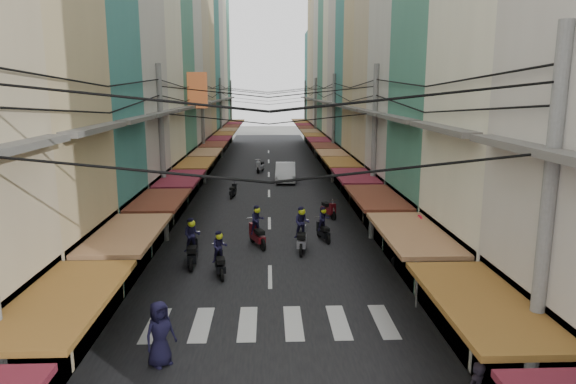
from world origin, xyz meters
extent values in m
plane|color=slate|center=(0.00, 0.00, 0.00)|extent=(160.00, 160.00, 0.00)
cube|color=black|center=(0.00, 20.00, 0.01)|extent=(10.00, 80.00, 0.02)
cube|color=gray|center=(-6.50, 20.00, 0.03)|extent=(3.00, 80.00, 0.06)
cube|color=gray|center=(6.50, 20.00, 0.03)|extent=(3.00, 80.00, 0.06)
cube|color=silver|center=(-3.50, -6.00, 0.03)|extent=(0.55, 2.40, 0.01)
cube|color=silver|center=(-2.10, -6.00, 0.03)|extent=(0.55, 2.40, 0.01)
cube|color=silver|center=(-0.70, -6.00, 0.03)|extent=(0.55, 2.40, 0.01)
cube|color=silver|center=(0.70, -6.00, 0.03)|extent=(0.55, 2.40, 0.01)
cube|color=silver|center=(2.10, -6.00, 0.03)|extent=(0.55, 2.40, 0.01)
cube|color=silver|center=(3.50, -6.00, 0.03)|extent=(0.55, 2.40, 0.01)
cube|color=brown|center=(-4.10, -10.98, 3.00)|extent=(1.80, 4.34, 0.12)
cube|color=#595651|center=(-4.75, -10.98, 6.00)|extent=(0.50, 4.24, 0.15)
cube|color=black|center=(-5.60, -6.27, 1.60)|extent=(1.20, 4.52, 3.20)
cube|color=#906441|center=(-4.10, -6.27, 3.00)|extent=(1.80, 4.33, 0.12)
cube|color=#595651|center=(-4.75, -6.27, 6.00)|extent=(0.50, 4.23, 0.15)
cube|color=teal|center=(-8.00, -1.76, 9.62)|extent=(6.00, 4.30, 19.25)
cube|color=black|center=(-5.60, -1.76, 1.60)|extent=(1.20, 4.13, 3.20)
cube|color=#5C291A|center=(-4.10, -1.76, 3.00)|extent=(1.80, 3.96, 0.12)
cube|color=#595651|center=(-4.75, -1.76, 6.00)|extent=(0.50, 3.87, 0.15)
cube|color=beige|center=(-8.00, 2.96, 10.47)|extent=(6.00, 5.14, 20.93)
cube|color=black|center=(-5.60, 2.96, 1.60)|extent=(1.20, 4.94, 3.20)
cube|color=maroon|center=(-4.10, 2.96, 3.00)|extent=(1.80, 4.73, 0.12)
cube|color=#595651|center=(-4.75, 2.96, 6.00)|extent=(0.50, 4.63, 0.15)
cube|color=beige|center=(-8.00, 8.00, 8.72)|extent=(6.00, 4.95, 17.43)
cube|color=black|center=(-5.60, 8.00, 1.60)|extent=(1.20, 4.75, 3.20)
cube|color=brown|center=(-4.10, 8.00, 3.00)|extent=(1.80, 4.56, 0.12)
cube|color=#595651|center=(-4.75, 8.00, 6.00)|extent=(0.50, 4.46, 0.15)
cube|color=#44856D|center=(-8.00, 12.98, 8.16)|extent=(6.00, 4.99, 16.32)
cube|color=black|center=(-5.60, 12.98, 1.60)|extent=(1.20, 4.80, 3.20)
cube|color=#906441|center=(-4.10, 12.98, 3.00)|extent=(1.80, 4.60, 0.12)
cube|color=#595651|center=(-4.75, 12.98, 6.00)|extent=(0.50, 4.50, 0.15)
cube|color=beige|center=(-8.00, 17.80, 11.44)|extent=(6.00, 4.65, 22.87)
cube|color=black|center=(-5.60, 17.80, 1.60)|extent=(1.20, 4.46, 3.20)
cube|color=#5C291A|center=(-4.10, 17.80, 3.00)|extent=(1.80, 4.27, 0.12)
cube|color=#595651|center=(-4.75, 17.80, 6.00)|extent=(0.50, 4.18, 0.15)
cube|color=tan|center=(-8.00, 22.57, 10.29)|extent=(6.00, 4.89, 20.58)
cube|color=black|center=(-5.60, 22.57, 1.60)|extent=(1.20, 4.70, 3.20)
cube|color=maroon|center=(-4.10, 22.57, 3.00)|extent=(1.80, 4.50, 0.12)
cube|color=#595651|center=(-4.75, 22.57, 6.00)|extent=(0.50, 4.40, 0.15)
cube|color=tan|center=(-8.00, 27.27, 9.22)|extent=(6.00, 4.52, 18.44)
cube|color=black|center=(-5.60, 27.27, 1.60)|extent=(1.20, 4.34, 3.20)
cube|color=brown|center=(-4.10, 27.27, 3.00)|extent=(1.80, 4.16, 0.12)
cube|color=#595651|center=(-4.75, 27.27, 6.00)|extent=(0.50, 4.07, 0.15)
cube|color=teal|center=(-8.00, 32.13, 10.31)|extent=(6.00, 5.20, 20.63)
cube|color=black|center=(-5.60, 32.13, 1.60)|extent=(1.20, 4.99, 3.20)
cube|color=#906441|center=(-4.10, 32.13, 3.00)|extent=(1.80, 4.78, 0.12)
cube|color=#595651|center=(-4.75, 32.13, 6.00)|extent=(0.50, 4.68, 0.15)
cube|color=beige|center=(-8.00, 37.20, 11.85)|extent=(6.00, 4.94, 23.70)
cube|color=black|center=(-5.60, 37.20, 1.60)|extent=(1.20, 4.74, 3.20)
cube|color=#5C291A|center=(-4.10, 37.20, 3.00)|extent=(1.80, 4.55, 0.12)
cube|color=#595651|center=(-4.75, 37.20, 6.00)|extent=(0.50, 4.45, 0.15)
cube|color=beige|center=(-8.00, 42.14, 10.56)|extent=(6.00, 4.96, 21.12)
cube|color=black|center=(-5.60, 42.14, 1.60)|extent=(1.20, 4.76, 3.20)
cube|color=maroon|center=(-4.10, 42.14, 3.00)|extent=(1.80, 4.56, 0.12)
cube|color=#595651|center=(-4.75, 42.14, 6.00)|extent=(0.50, 4.46, 0.15)
cube|color=#44856D|center=(-8.00, 47.14, 9.95)|extent=(6.00, 5.04, 19.90)
cube|color=black|center=(-5.60, 47.14, 1.60)|extent=(1.20, 4.84, 3.20)
cube|color=brown|center=(-4.10, 47.14, 3.00)|extent=(1.80, 4.64, 0.12)
cube|color=#595651|center=(-4.75, 47.14, 6.00)|extent=(0.50, 4.54, 0.15)
cube|color=#542813|center=(-4.40, 12.00, 7.00)|extent=(1.20, 0.40, 2.20)
cube|color=black|center=(5.60, -11.40, 1.60)|extent=(1.20, 4.54, 3.20)
cube|color=brown|center=(4.10, -11.40, 3.00)|extent=(1.80, 4.35, 0.12)
cube|color=#595651|center=(4.75, -11.40, 6.00)|extent=(0.50, 4.25, 0.15)
cube|color=black|center=(5.60, -6.55, 1.60)|extent=(1.20, 4.78, 3.20)
cube|color=#906441|center=(4.10, -6.55, 3.00)|extent=(1.80, 4.58, 0.12)
cube|color=#595651|center=(4.75, -6.55, 6.00)|extent=(0.50, 4.48, 0.15)
cube|color=#44856D|center=(8.00, -1.55, 7.54)|extent=(6.00, 5.03, 15.08)
cube|color=black|center=(5.60, -1.55, 1.60)|extent=(1.20, 4.83, 3.20)
cube|color=#5C291A|center=(4.10, -1.55, 3.00)|extent=(1.80, 4.63, 0.12)
cube|color=#595651|center=(4.75, -1.55, 6.00)|extent=(0.50, 4.53, 0.15)
cube|color=beige|center=(8.00, 3.36, 10.83)|extent=(6.00, 4.79, 21.66)
cube|color=black|center=(5.60, 3.36, 1.60)|extent=(1.20, 4.60, 3.20)
cube|color=maroon|center=(4.10, 3.36, 3.00)|extent=(1.80, 4.41, 0.12)
cube|color=#595651|center=(4.75, 3.36, 6.00)|extent=(0.50, 4.31, 0.15)
cube|color=tan|center=(8.00, 8.02, 10.37)|extent=(6.00, 4.52, 20.74)
cube|color=black|center=(5.60, 8.02, 1.60)|extent=(1.20, 4.34, 3.20)
cube|color=brown|center=(4.10, 8.02, 3.00)|extent=(1.80, 4.16, 0.12)
cube|color=#595651|center=(4.75, 8.02, 6.00)|extent=(0.50, 4.07, 0.15)
cube|color=tan|center=(8.00, 12.34, 7.06)|extent=(6.00, 4.12, 14.13)
cube|color=black|center=(5.60, 12.34, 1.60)|extent=(1.20, 3.96, 3.20)
cube|color=#906441|center=(4.10, 12.34, 3.00)|extent=(1.80, 3.79, 0.12)
cube|color=#595651|center=(4.75, 12.34, 6.00)|extent=(0.50, 3.71, 0.15)
cube|color=teal|center=(8.00, 16.61, 8.84)|extent=(6.00, 4.40, 17.68)
cube|color=black|center=(5.60, 16.61, 1.60)|extent=(1.20, 4.23, 3.20)
cube|color=#5C291A|center=(4.10, 16.61, 3.00)|extent=(1.80, 4.05, 0.12)
cube|color=#595651|center=(4.75, 16.61, 6.00)|extent=(0.50, 3.96, 0.15)
cube|color=beige|center=(8.00, 21.13, 11.30)|extent=(6.00, 4.64, 22.59)
cube|color=black|center=(5.60, 21.13, 1.60)|extent=(1.20, 4.45, 3.20)
cube|color=maroon|center=(4.10, 21.13, 3.00)|extent=(1.80, 4.26, 0.12)
cube|color=#595651|center=(4.75, 21.13, 6.00)|extent=(0.50, 4.17, 0.15)
cube|color=beige|center=(8.00, 25.45, 10.63)|extent=(6.00, 4.00, 21.25)
cube|color=black|center=(5.60, 25.45, 1.60)|extent=(1.20, 3.84, 3.20)
cube|color=brown|center=(4.10, 25.45, 3.00)|extent=(1.80, 3.68, 0.12)
cube|color=#595651|center=(4.75, 25.45, 6.00)|extent=(0.50, 3.60, 0.15)
cube|color=#44856D|center=(8.00, 29.95, 11.16)|extent=(6.00, 5.01, 22.33)
cube|color=black|center=(5.60, 29.95, 1.60)|extent=(1.20, 4.81, 3.20)
cube|color=#906441|center=(4.10, 29.95, 3.00)|extent=(1.80, 4.61, 0.12)
cube|color=#595651|center=(4.75, 29.95, 6.00)|extent=(0.50, 4.51, 0.15)
cube|color=beige|center=(8.00, 34.96, 9.86)|extent=(6.00, 5.00, 19.71)
cube|color=black|center=(5.60, 34.96, 1.60)|extent=(1.20, 4.80, 3.20)
cube|color=#5C291A|center=(4.10, 34.96, 3.00)|extent=(1.80, 4.60, 0.12)
cube|color=#595651|center=(4.75, 34.96, 6.00)|extent=(0.50, 4.50, 0.15)
cube|color=tan|center=(8.00, 39.61, 8.43)|extent=(6.00, 4.32, 16.86)
cube|color=black|center=(5.60, 39.61, 1.60)|extent=(1.20, 4.15, 3.20)
cube|color=maroon|center=(4.10, 39.61, 3.00)|extent=(1.80, 3.97, 0.12)
cube|color=#595651|center=(4.75, 39.61, 6.00)|extent=(0.50, 3.89, 0.15)
cube|color=tan|center=(8.00, 43.94, 9.98)|extent=(6.00, 4.33, 19.96)
cube|color=black|center=(5.60, 43.94, 1.60)|extent=(1.20, 4.16, 3.20)
cube|color=brown|center=(4.10, 43.94, 3.00)|extent=(1.80, 3.99, 0.12)
cube|color=#595651|center=(4.75, 43.94, 6.00)|extent=(0.50, 3.90, 0.15)
cube|color=teal|center=(8.00, 48.54, 7.17)|extent=(6.00, 4.88, 14.34)
cube|color=black|center=(5.60, 48.54, 1.60)|extent=(1.20, 4.68, 3.20)
cube|color=#906441|center=(4.10, 48.54, 3.00)|extent=(1.80, 4.49, 0.12)
cube|color=#595651|center=(4.75, 48.54, 6.00)|extent=(0.50, 4.39, 0.15)
cylinder|color=gray|center=(4.90, -12.00, 4.10)|extent=(0.26, 0.26, 8.20)
cylinder|color=gray|center=(-4.90, 3.00, 4.10)|extent=(0.26, 0.26, 8.20)
cylinder|color=gray|center=(4.90, 3.00, 4.10)|extent=(0.26, 0.26, 8.20)
cylinder|color=gray|center=(-4.90, 18.00, 4.10)|extent=(0.26, 0.26, 8.20)
cylinder|color=gray|center=(4.90, 18.00, 4.10)|extent=(0.26, 0.26, 8.20)
cylinder|color=gray|center=(-4.90, 33.00, 4.10)|extent=(0.26, 0.26, 8.20)
cylinder|color=gray|center=(4.90, 33.00, 4.10)|extent=(0.26, 0.26, 8.20)
cylinder|color=gray|center=(-4.90, 48.00, 4.10)|extent=(0.26, 0.26, 8.20)
cylinder|color=gray|center=(4.90, 48.00, 4.10)|extent=(0.26, 0.26, 8.20)
imported|color=silver|center=(1.30, 18.79, 0.00)|extent=(5.18, 2.20, 1.80)
imported|color=black|center=(6.46, 0.43, 0.00)|extent=(1.54, 1.02, 0.99)
cylinder|color=black|center=(-1.91, -1.16, 0.26)|extent=(0.10, 0.51, 0.51)
cylinder|color=black|center=(-1.91, -2.44, 0.26)|extent=(0.10, 0.51, 0.51)
cube|color=black|center=(-1.91, -1.80, 0.41)|extent=(0.33, 1.13, 0.28)
cube|color=black|center=(-1.91, -2.04, 0.71)|extent=(0.31, 0.54, 0.18)
cube|color=black|center=(-1.91, -1.26, 0.64)|extent=(0.29, 0.28, 0.54)
imported|color=#1E1A3E|center=(-1.91, -1.80, 0.54)|extent=(0.52, 0.37, 1.30)
sphere|color=yellow|center=(-1.91, -1.80, 1.52)|extent=(0.28, 0.28, 0.28)
cylinder|color=black|center=(2.55, 3.26, 0.23)|extent=(0.09, 0.47, 0.47)
cylinder|color=black|center=(2.55, 2.09, 0.23)|extent=(0.09, 0.47, 0.47)
cube|color=black|center=(2.55, 2.68, 0.38)|extent=(0.31, 1.04, 0.25)
cube|color=black|center=(2.55, 2.45, 0.65)|extent=(0.29, 0.50, 0.16)
cube|color=black|center=(2.55, 3.17, 0.59)|extent=(0.27, 0.25, 0.50)
imported|color=#1E1A3E|center=(2.55, 2.68, 0.50)|extent=(0.47, 0.34, 1.19)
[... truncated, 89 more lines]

